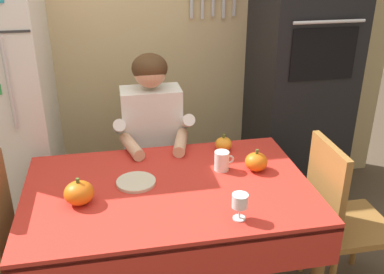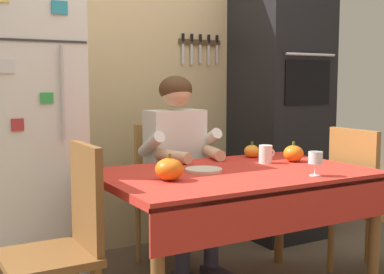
# 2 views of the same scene
# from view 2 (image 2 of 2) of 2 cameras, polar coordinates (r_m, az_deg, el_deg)

# --- Properties ---
(back_wall_assembly) EXTENTS (3.70, 0.13, 2.60)m
(back_wall_assembly) POSITION_cam_2_polar(r_m,az_deg,el_deg) (3.79, -5.45, 7.57)
(back_wall_assembly) COLOR #D1B784
(back_wall_assembly) RESTS_ON ground
(refrigerator) EXTENTS (0.68, 0.71, 1.80)m
(refrigerator) POSITION_cam_2_polar(r_m,az_deg,el_deg) (3.13, -19.23, 0.20)
(refrigerator) COLOR white
(refrigerator) RESTS_ON ground
(wall_oven) EXTENTS (0.60, 0.64, 2.10)m
(wall_oven) POSITION_cam_2_polar(r_m,az_deg,el_deg) (4.03, 9.82, 3.87)
(wall_oven) COLOR black
(wall_oven) RESTS_ON ground
(dining_table) EXTENTS (1.40, 0.90, 0.74)m
(dining_table) POSITION_cam_2_polar(r_m,az_deg,el_deg) (2.71, 4.96, -5.58)
(dining_table) COLOR brown
(dining_table) RESTS_ON ground
(chair_behind_person) EXTENTS (0.40, 0.40, 0.93)m
(chair_behind_person) POSITION_cam_2_polar(r_m,az_deg,el_deg) (3.40, -2.84, -5.62)
(chair_behind_person) COLOR tan
(chair_behind_person) RESTS_ON ground
(seated_person) EXTENTS (0.47, 0.55, 1.25)m
(seated_person) POSITION_cam_2_polar(r_m,az_deg,el_deg) (3.20, -1.33, -2.26)
(seated_person) COLOR #38384C
(seated_person) RESTS_ON ground
(chair_right_side) EXTENTS (0.40, 0.40, 0.93)m
(chair_right_side) POSITION_cam_2_polar(r_m,az_deg,el_deg) (3.29, 18.62, -6.36)
(chair_right_side) COLOR #9E6B33
(chair_right_side) RESTS_ON ground
(chair_left_side) EXTENTS (0.40, 0.40, 0.93)m
(chair_left_side) POSITION_cam_2_polar(r_m,az_deg,el_deg) (2.41, -13.92, -10.84)
(chair_left_side) COLOR brown
(chair_left_side) RESTS_ON ground
(coffee_mug) EXTENTS (0.10, 0.08, 0.10)m
(coffee_mug) POSITION_cam_2_polar(r_m,az_deg,el_deg) (2.97, 8.24, -1.91)
(coffee_mug) COLOR white
(coffee_mug) RESTS_ON dining_table
(wine_glass) EXTENTS (0.07, 0.07, 0.12)m
(wine_glass) POSITION_cam_2_polar(r_m,az_deg,el_deg) (2.61, 13.61, -2.38)
(wine_glass) COLOR white
(wine_glass) RESTS_ON dining_table
(pumpkin_large) EXTENTS (0.12, 0.12, 0.12)m
(pumpkin_large) POSITION_cam_2_polar(r_m,az_deg,el_deg) (3.05, 11.26, -1.81)
(pumpkin_large) COLOR orange
(pumpkin_large) RESTS_ON dining_table
(pumpkin_medium) EXTENTS (0.10, 0.10, 0.10)m
(pumpkin_medium) POSITION_cam_2_polar(r_m,az_deg,el_deg) (3.19, 6.70, -1.57)
(pumpkin_medium) COLOR orange
(pumpkin_medium) RESTS_ON dining_table
(pumpkin_small) EXTENTS (0.14, 0.14, 0.13)m
(pumpkin_small) POSITION_cam_2_polar(r_m,az_deg,el_deg) (2.43, -2.54, -3.62)
(pumpkin_small) COLOR orange
(pumpkin_small) RESTS_ON dining_table
(serving_tray) EXTENTS (0.20, 0.20, 0.02)m
(serving_tray) POSITION_cam_2_polar(r_m,az_deg,el_deg) (2.68, 1.30, -3.71)
(serving_tray) COLOR beige
(serving_tray) RESTS_ON dining_table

